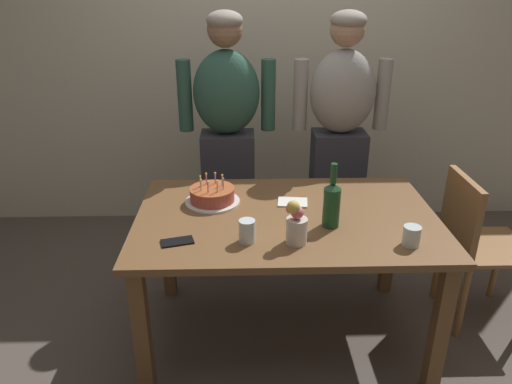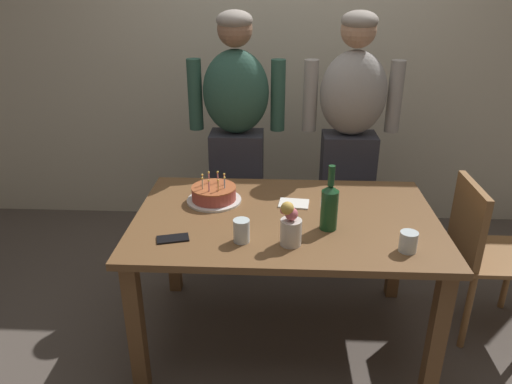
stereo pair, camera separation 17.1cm
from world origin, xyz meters
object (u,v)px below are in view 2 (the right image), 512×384
(person_man_bearded, at_px, (237,140))
(dining_chair, at_px, (482,247))
(napkin_stack, at_px, (294,203))
(water_glass_far, at_px, (408,242))
(flower_vase, at_px, (290,226))
(person_woman_cardigan, at_px, (349,141))
(water_glass_near, at_px, (241,231))
(birthday_cake, at_px, (214,194))
(wine_bottle, at_px, (329,205))
(cell_phone, at_px, (173,239))

(person_man_bearded, xyz_separation_m, dining_chair, (1.36, -0.68, -0.36))
(napkin_stack, distance_m, dining_chair, 1.03)
(water_glass_far, bearing_deg, person_man_bearded, 126.61)
(napkin_stack, distance_m, person_man_bearded, 0.77)
(water_glass_far, distance_m, flower_vase, 0.51)
(person_man_bearded, relative_size, person_woman_cardigan, 1.00)
(person_woman_cardigan, bearing_deg, person_man_bearded, 0.00)
(dining_chair, bearing_deg, person_man_bearded, 63.47)
(water_glass_near, bearing_deg, dining_chair, 17.52)
(water_glass_near, relative_size, person_man_bearded, 0.06)
(birthday_cake, xyz_separation_m, dining_chair, (1.43, -0.02, -0.26))
(water_glass_far, relative_size, dining_chair, 0.10)
(napkin_stack, xyz_separation_m, dining_chair, (1.01, -0.01, -0.23))
(wine_bottle, relative_size, person_woman_cardigan, 0.19)
(birthday_cake, relative_size, flower_vase, 1.38)
(dining_chair, bearing_deg, birthday_cake, 89.04)
(water_glass_near, xyz_separation_m, flower_vase, (0.22, -0.02, 0.04))
(birthday_cake, xyz_separation_m, person_woman_cardigan, (0.79, 0.66, 0.09))
(birthday_cake, bearing_deg, flower_vase, -47.88)
(wine_bottle, xyz_separation_m, napkin_stack, (-0.15, 0.26, -0.12))
(wine_bottle, bearing_deg, birthday_cake, 154.31)
(cell_phone, bearing_deg, flower_vase, -17.31)
(wine_bottle, height_order, flower_vase, wine_bottle)
(water_glass_near, relative_size, water_glass_far, 1.17)
(cell_phone, xyz_separation_m, person_woman_cardigan, (0.92, 1.07, 0.13))
(birthday_cake, distance_m, napkin_stack, 0.42)
(birthday_cake, bearing_deg, water_glass_near, -67.02)
(birthday_cake, xyz_separation_m, wine_bottle, (0.58, -0.28, 0.08))
(water_glass_far, bearing_deg, water_glass_near, 176.07)
(water_glass_far, xyz_separation_m, flower_vase, (-0.51, 0.03, 0.04))
(birthday_cake, relative_size, water_glass_far, 3.17)
(birthday_cake, height_order, cell_phone, birthday_cake)
(wine_bottle, bearing_deg, person_woman_cardigan, 77.32)
(water_glass_far, bearing_deg, wine_bottle, 149.55)
(wine_bottle, bearing_deg, water_glass_far, -30.45)
(water_glass_near, bearing_deg, cell_phone, 179.78)
(water_glass_far, bearing_deg, birthday_cake, 152.55)
(water_glass_near, height_order, dining_chair, dining_chair)
(birthday_cake, relative_size, dining_chair, 0.33)
(wine_bottle, height_order, cell_phone, wine_bottle)
(flower_vase, xyz_separation_m, dining_chair, (1.04, 0.41, -0.31))
(birthday_cake, distance_m, water_glass_far, 1.02)
(flower_vase, bearing_deg, napkin_stack, 86.10)
(birthday_cake, bearing_deg, dining_chair, -0.96)
(cell_phone, distance_m, napkin_stack, 0.69)
(birthday_cake, bearing_deg, wine_bottle, -25.69)
(napkin_stack, distance_m, person_woman_cardigan, 0.78)
(birthday_cake, bearing_deg, napkin_stack, -2.36)
(water_glass_far, bearing_deg, flower_vase, 176.22)
(wine_bottle, bearing_deg, cell_phone, -168.86)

